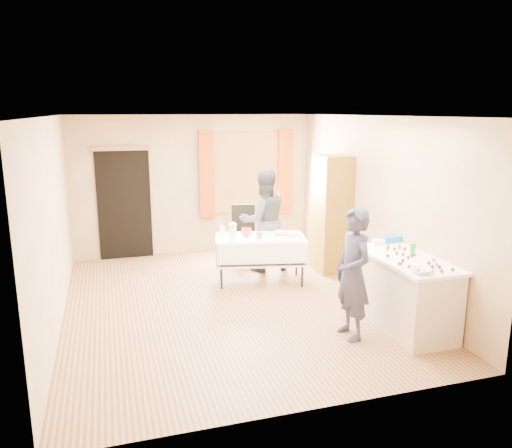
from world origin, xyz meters
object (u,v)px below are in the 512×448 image
object	(u,v)px
counter	(404,293)
woman	(264,221)
chair	(244,245)
cabinet	(331,214)
girl	(353,274)
party_table	(260,255)

from	to	relation	value
counter	woman	bearing A→B (deg)	109.77
chair	woman	bearing A→B (deg)	-55.36
cabinet	woman	size ratio (longest dim) A/B	1.14
girl	woman	size ratio (longest dim) A/B	0.92
chair	woman	distance (m)	0.80
chair	woman	size ratio (longest dim) A/B	0.60
cabinet	woman	world-z (taller)	cabinet
party_table	girl	xyz separation A→B (m)	(0.46, -2.19, 0.35)
counter	woman	xyz separation A→B (m)	(-0.98, 2.72, 0.41)
cabinet	girl	distance (m)	2.59
party_table	woman	world-z (taller)	woman
chair	woman	world-z (taller)	woman
cabinet	girl	xyz separation A→B (m)	(-0.86, -2.44, -0.19)
counter	girl	bearing A→B (deg)	-174.81
chair	girl	xyz separation A→B (m)	(0.42, -3.33, 0.49)
girl	chair	bearing A→B (deg)	-176.44
girl	cabinet	bearing A→B (deg)	156.87
party_table	woman	size ratio (longest dim) A/B	0.89
cabinet	chair	world-z (taller)	cabinet
counter	girl	size ratio (longest dim) A/B	0.95
woman	party_table	bearing A→B (deg)	66.75
counter	chair	distance (m)	3.47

